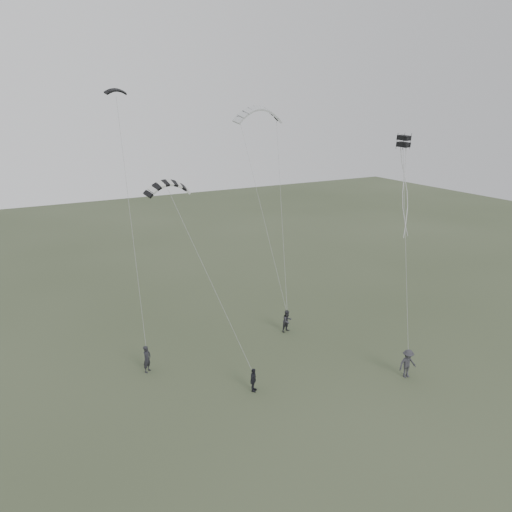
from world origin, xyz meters
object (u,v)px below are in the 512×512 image
kite_dark_small (116,90)px  kite_pale_large (259,108)px  kite_striped (168,183)px  flyer_right (287,321)px  flyer_left (147,359)px  flyer_far (408,364)px  kite_box (404,141)px  flyer_center (253,380)px

kite_dark_small → kite_pale_large: (13.12, 4.11, -1.24)m
kite_striped → flyer_right: bearing=-6.1°
flyer_left → flyer_right: 11.48m
flyer_far → kite_dark_small: (-14.03, 14.27, 17.06)m
kite_box → kite_dark_small: bearing=128.5°
flyer_center → kite_box: 18.39m
flyer_right → kite_dark_small: (-10.82, 4.69, 17.15)m
flyer_left → flyer_right: size_ratio=1.05×
kite_dark_small → kite_striped: 7.37m
flyer_center → kite_pale_large: (8.70, 15.01, 16.02)m
kite_dark_small → kite_striped: size_ratio=0.48×
flyer_right → flyer_center: bearing=-147.4°
flyer_left → kite_box: 22.35m
kite_dark_small → kite_box: (16.28, -10.00, -3.24)m
flyer_right → kite_dark_small: bearing=145.0°
flyer_center → kite_striped: 13.56m
flyer_far → kite_pale_large: bearing=99.5°
flyer_left → flyer_far: flyer_far is taller
flyer_right → kite_pale_large: 18.33m
flyer_center → flyer_left: bearing=88.5°
kite_pale_large → kite_box: kite_pale_large is taller
flyer_left → kite_dark_small: (0.64, 5.39, 17.10)m
kite_pale_large → flyer_far: bearing=-85.4°
flyer_far → kite_dark_small: kite_dark_small is taller
kite_box → kite_pale_large: bearing=82.7°
flyer_far → kite_box: (2.26, 4.27, 13.82)m
kite_dark_small → kite_box: size_ratio=1.93×
flyer_left → flyer_right: bearing=-37.5°
flyer_center → kite_box: size_ratio=2.08×
kite_dark_small → kite_pale_large: size_ratio=0.32×
flyer_left → kite_striped: kite_striped is taller
flyer_center → kite_dark_small: 20.88m
kite_dark_small → kite_pale_large: 13.80m
flyer_left → flyer_center: 7.47m
flyer_center → kite_box: kite_box is taller
flyer_right → kite_striped: 14.58m
flyer_left → kite_striped: bearing=-17.2°
flyer_far → kite_striped: 19.43m
flyer_right → kite_box: kite_box is taller
flyer_left → kite_pale_large: bearing=-6.4°
flyer_far → flyer_right: bearing=115.2°
flyer_right → kite_striped: bearing=166.1°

